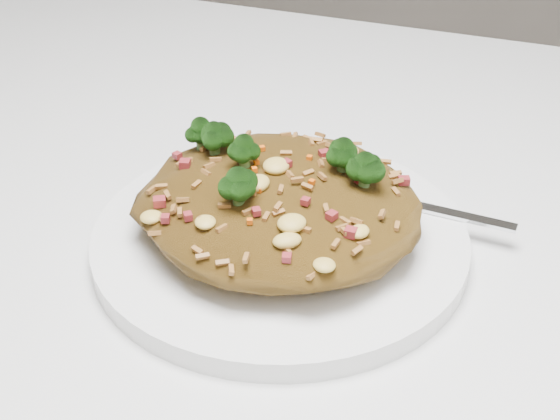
% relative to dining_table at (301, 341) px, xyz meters
% --- Properties ---
extents(dining_table, '(1.20, 0.80, 0.75)m').
position_rel_dining_table_xyz_m(dining_table, '(0.00, 0.00, 0.00)').
color(dining_table, silver).
rests_on(dining_table, ground).
extents(plate, '(0.24, 0.24, 0.01)m').
position_rel_dining_table_xyz_m(plate, '(-0.01, -0.01, 0.10)').
color(plate, white).
rests_on(plate, dining_table).
extents(fried_rice, '(0.18, 0.17, 0.06)m').
position_rel_dining_table_xyz_m(fried_rice, '(-0.01, -0.01, 0.13)').
color(fried_rice, brown).
rests_on(fried_rice, plate).
extents(fork, '(0.16, 0.02, 0.00)m').
position_rel_dining_table_xyz_m(fork, '(0.06, 0.04, 0.11)').
color(fork, silver).
rests_on(fork, plate).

